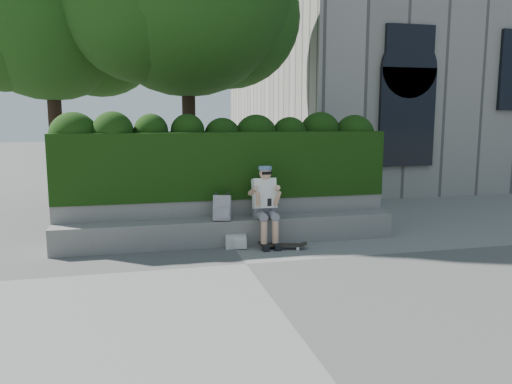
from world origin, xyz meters
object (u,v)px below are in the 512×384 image
object	(u,v)px
skateboard	(282,245)
backpack_plaid	(222,208)
person	(265,202)
backpack_ground	(236,241)

from	to	relation	value
skateboard	backpack_plaid	size ratio (longest dim) A/B	1.74
backpack_plaid	person	bearing A→B (deg)	10.27
person	backpack_plaid	bearing A→B (deg)	173.76
skateboard	person	bearing A→B (deg)	136.15
person	backpack_plaid	size ratio (longest dim) A/B	3.15
person	skateboard	world-z (taller)	person
person	skateboard	bearing A→B (deg)	-59.53
skateboard	backpack_plaid	world-z (taller)	backpack_plaid
backpack_plaid	backpack_ground	xyz separation A→B (m)	(0.20, -0.18, -0.56)
backpack_plaid	backpack_ground	world-z (taller)	backpack_plaid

